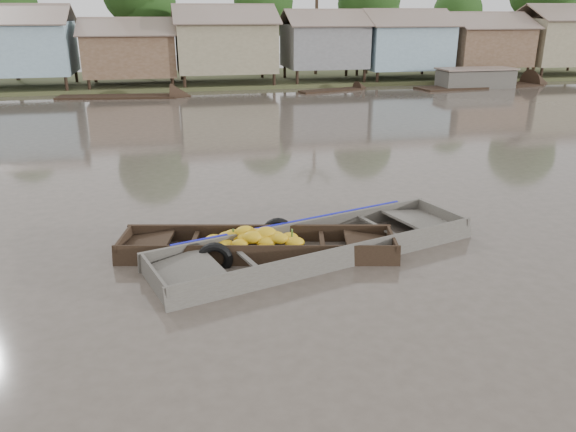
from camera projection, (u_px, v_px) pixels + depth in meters
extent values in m
plane|color=#484037|center=(263.00, 262.00, 11.63)|extent=(120.00, 120.00, 0.00)
cube|color=#384723|center=(188.00, 81.00, 41.93)|extent=(120.00, 12.00, 0.50)
cube|color=#7FA0B0|center=(21.00, 48.00, 35.71)|extent=(6.20, 5.20, 3.20)
cube|color=brown|center=(10.00, 14.00, 33.72)|extent=(6.60, 3.02, 1.28)
cube|color=brown|center=(21.00, 14.00, 36.29)|extent=(6.60, 3.02, 1.28)
cube|color=brown|center=(130.00, 55.00, 37.21)|extent=(5.80, 4.60, 2.70)
cube|color=brown|center=(127.00, 26.00, 35.45)|extent=(6.20, 2.67, 1.14)
cube|color=brown|center=(129.00, 26.00, 37.73)|extent=(6.20, 2.67, 1.14)
cube|color=#82785A|center=(225.00, 46.00, 38.31)|extent=(6.50, 5.30, 3.30)
cube|color=brown|center=(226.00, 14.00, 36.27)|extent=(6.90, 3.08, 1.31)
cube|color=brown|center=(222.00, 14.00, 38.90)|extent=(6.90, 3.08, 1.31)
cube|color=slate|center=(324.00, 46.00, 39.71)|extent=(5.40, 4.70, 2.90)
cube|color=brown|center=(329.00, 18.00, 37.89)|extent=(5.80, 2.73, 1.17)
cube|color=brown|center=(320.00, 17.00, 40.22)|extent=(5.80, 2.73, 1.17)
cube|color=#7FA0B0|center=(403.00, 46.00, 40.94)|extent=(6.00, 5.00, 3.10)
cube|color=brown|center=(413.00, 17.00, 39.01)|extent=(6.40, 2.90, 1.24)
cube|color=brown|center=(398.00, 17.00, 41.49)|extent=(6.40, 2.90, 1.24)
cube|color=brown|center=(484.00, 46.00, 42.24)|extent=(5.70, 4.90, 2.80)
cube|color=brown|center=(496.00, 20.00, 40.39)|extent=(6.10, 2.85, 1.21)
cube|color=brown|center=(477.00, 20.00, 42.82)|extent=(6.10, 2.85, 1.21)
cube|color=#82785A|center=(560.00, 42.00, 43.45)|extent=(6.30, 5.10, 3.40)
cube|color=brown|center=(553.00, 12.00, 43.98)|extent=(6.70, 2.96, 1.26)
cylinder|color=#473323|center=(13.00, 48.00, 39.63)|extent=(0.28, 0.28, 4.90)
sphere|color=black|center=(7.00, 6.00, 38.67)|extent=(4.20, 4.20, 4.20)
cylinder|color=#473323|center=(143.00, 37.00, 40.26)|extent=(0.28, 0.28, 6.30)
cylinder|color=#473323|center=(264.00, 43.00, 43.14)|extent=(0.28, 0.28, 5.25)
sphere|color=black|center=(264.00, 1.00, 42.11)|extent=(4.50, 4.50, 4.50)
cylinder|color=#473323|center=(367.00, 40.00, 43.75)|extent=(0.28, 0.28, 5.60)
cylinder|color=#473323|center=(454.00, 45.00, 46.44)|extent=(0.28, 0.28, 4.55)
sphere|color=black|center=(458.00, 12.00, 45.54)|extent=(3.90, 3.90, 3.90)
cylinder|color=#473323|center=(539.00, 32.00, 46.55)|extent=(0.28, 0.28, 6.65)
cylinder|color=#473323|center=(316.00, 24.00, 43.00)|extent=(0.24, 0.24, 8.00)
cube|color=black|center=(258.00, 256.00, 12.12)|extent=(5.86, 2.30, 0.08)
cube|color=black|center=(259.00, 235.00, 12.62)|extent=(5.78, 1.40, 0.54)
cube|color=black|center=(256.00, 258.00, 11.45)|extent=(5.78, 1.40, 0.54)
cube|color=black|center=(392.00, 246.00, 12.03)|extent=(0.33, 1.26, 0.51)
cube|color=black|center=(369.00, 244.00, 12.01)|extent=(1.21, 1.29, 0.20)
cube|color=black|center=(124.00, 246.00, 12.04)|extent=(0.33, 1.26, 0.51)
cube|color=black|center=(147.00, 243.00, 12.02)|extent=(1.21, 1.29, 0.20)
cube|color=black|center=(194.00, 242.00, 12.00)|extent=(0.36, 1.22, 0.05)
cube|color=black|center=(322.00, 242.00, 12.00)|extent=(0.36, 1.22, 0.05)
ellipsoid|color=gold|center=(214.00, 253.00, 11.72)|extent=(0.42, 0.33, 0.23)
ellipsoid|color=gold|center=(225.00, 246.00, 11.80)|extent=(0.47, 0.37, 0.26)
ellipsoid|color=gold|center=(250.00, 235.00, 12.17)|extent=(0.47, 0.37, 0.26)
ellipsoid|color=gold|center=(275.00, 238.00, 11.91)|extent=(0.49, 0.38, 0.27)
ellipsoid|color=gold|center=(253.00, 237.00, 11.79)|extent=(0.50, 0.40, 0.28)
ellipsoid|color=gold|center=(271.00, 236.00, 12.33)|extent=(0.46, 0.36, 0.25)
ellipsoid|color=gold|center=(227.00, 237.00, 12.03)|extent=(0.45, 0.36, 0.25)
ellipsoid|color=gold|center=(266.00, 234.00, 11.90)|extent=(0.54, 0.43, 0.30)
ellipsoid|color=gold|center=(262.00, 250.00, 11.69)|extent=(0.43, 0.34, 0.23)
ellipsoid|color=gold|center=(222.00, 250.00, 11.73)|extent=(0.52, 0.41, 0.28)
ellipsoid|color=gold|center=(247.00, 236.00, 12.10)|extent=(0.47, 0.37, 0.26)
ellipsoid|color=gold|center=(224.00, 250.00, 11.74)|extent=(0.51, 0.41, 0.28)
ellipsoid|color=gold|center=(305.00, 251.00, 11.68)|extent=(0.44, 0.35, 0.24)
ellipsoid|color=gold|center=(273.00, 236.00, 12.37)|extent=(0.44, 0.35, 0.24)
ellipsoid|color=gold|center=(245.00, 233.00, 12.26)|extent=(0.42, 0.33, 0.23)
ellipsoid|color=gold|center=(295.00, 243.00, 11.85)|extent=(0.49, 0.38, 0.27)
ellipsoid|color=gold|center=(245.00, 232.00, 11.98)|extent=(0.50, 0.40, 0.27)
ellipsoid|color=gold|center=(240.00, 244.00, 11.72)|extent=(0.41, 0.32, 0.22)
ellipsoid|color=gold|center=(247.00, 238.00, 11.89)|extent=(0.49, 0.39, 0.27)
ellipsoid|color=gold|center=(251.00, 236.00, 12.23)|extent=(0.43, 0.34, 0.24)
ellipsoid|color=gold|center=(289.00, 238.00, 12.28)|extent=(0.46, 0.36, 0.25)
ellipsoid|color=gold|center=(266.00, 242.00, 11.80)|extent=(0.46, 0.36, 0.25)
ellipsoid|color=gold|center=(256.00, 235.00, 12.09)|extent=(0.50, 0.40, 0.28)
ellipsoid|color=gold|center=(214.00, 240.00, 12.13)|extent=(0.48, 0.38, 0.26)
ellipsoid|color=gold|center=(213.00, 247.00, 11.98)|extent=(0.41, 0.32, 0.22)
ellipsoid|color=gold|center=(217.00, 243.00, 11.96)|extent=(0.53, 0.42, 0.29)
ellipsoid|color=gold|center=(233.00, 236.00, 12.02)|extent=(0.53, 0.42, 0.29)
ellipsoid|color=gold|center=(280.00, 239.00, 11.79)|extent=(0.41, 0.33, 0.23)
ellipsoid|color=gold|center=(261.00, 239.00, 11.86)|extent=(0.47, 0.37, 0.26)
cylinder|color=#3F6626|center=(233.00, 233.00, 11.93)|extent=(0.04, 0.04, 0.19)
cylinder|color=#3F6626|center=(268.00, 233.00, 11.93)|extent=(0.04, 0.04, 0.19)
cylinder|color=#3F6626|center=(292.00, 233.00, 11.93)|extent=(0.04, 0.04, 0.19)
torus|color=black|center=(278.00, 233.00, 12.69)|extent=(0.77, 0.34, 0.74)
torus|color=black|center=(215.00, 259.00, 11.36)|extent=(0.76, 0.34, 0.73)
cube|color=#45413A|center=(316.00, 257.00, 12.08)|extent=(7.20, 3.46, 0.08)
cube|color=#45413A|center=(297.00, 233.00, 12.70)|extent=(6.96, 2.20, 0.58)
cube|color=#45413A|center=(339.00, 261.00, 11.28)|extent=(6.96, 2.20, 0.58)
cube|color=#45413A|center=(441.00, 219.00, 13.58)|extent=(0.56, 1.70, 0.55)
cube|color=#45413A|center=(422.00, 220.00, 13.28)|extent=(1.61, 1.80, 0.23)
cube|color=#45413A|center=(154.00, 282.00, 10.40)|extent=(0.56, 1.70, 0.55)
cube|color=#45413A|center=(186.00, 272.00, 10.65)|extent=(1.61, 1.80, 0.23)
cube|color=#45413A|center=(245.00, 257.00, 11.19)|extent=(0.58, 1.65, 0.05)
cube|color=#45413A|center=(380.00, 228.00, 12.71)|extent=(0.58, 1.65, 0.05)
cube|color=#665E54|center=(316.00, 255.00, 12.06)|extent=(5.54, 2.85, 0.02)
cube|color=#1113AB|center=(296.00, 223.00, 12.67)|extent=(5.61, 1.74, 0.14)
torus|color=olive|center=(418.00, 237.00, 12.99)|extent=(0.40, 0.40, 0.06)
torus|color=olive|center=(419.00, 235.00, 12.97)|extent=(0.33, 0.33, 0.06)
cube|color=black|center=(117.00, 99.00, 33.83)|extent=(7.15, 2.47, 0.35)
cube|color=black|center=(331.00, 92.00, 36.58)|extent=(4.55, 2.24, 0.35)
cube|color=black|center=(479.00, 88.00, 38.46)|extent=(9.43, 3.27, 0.35)
cube|color=black|center=(475.00, 79.00, 38.17)|extent=(5.00, 2.00, 1.20)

